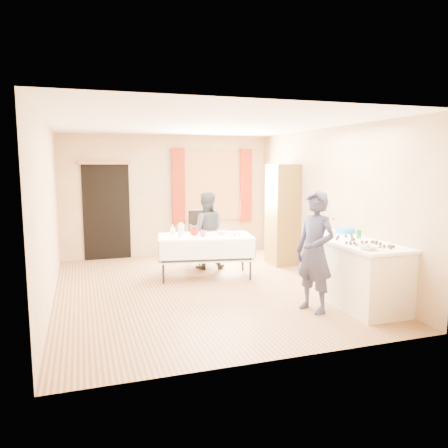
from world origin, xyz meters
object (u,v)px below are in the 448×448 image
object	(u,v)px
party_table	(205,252)
woman	(206,230)
cabinet	(282,215)
counter	(356,273)
chair	(203,248)
girl	(315,252)

from	to	relation	value
party_table	woman	bearing A→B (deg)	82.40
cabinet	counter	distance (m)	2.69
chair	woman	size ratio (longest dim) A/B	0.73
party_table	woman	size ratio (longest dim) A/B	1.20
cabinet	girl	xyz separation A→B (m)	(-0.82, -2.72, -0.17)
cabinet	counter	size ratio (longest dim) A/B	1.20
party_table	chair	bearing A→B (deg)	86.53
party_table	girl	world-z (taller)	girl
counter	woman	xyz separation A→B (m)	(-1.45, 2.73, 0.28)
counter	party_table	distance (m)	2.67
counter	woman	distance (m)	3.10
chair	girl	world-z (taller)	girl
girl	party_table	bearing A→B (deg)	-178.22
party_table	woman	distance (m)	0.72
cabinet	woman	size ratio (longest dim) A/B	1.35
chair	girl	bearing A→B (deg)	-91.11
woman	chair	bearing A→B (deg)	-82.51
girl	cabinet	bearing A→B (deg)	142.15
girl	woman	world-z (taller)	girl
party_table	woman	xyz separation A→B (m)	(0.20, 0.63, 0.29)
cabinet	party_table	size ratio (longest dim) A/B	1.12
counter	girl	xyz separation A→B (m)	(-0.72, -0.09, 0.37)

